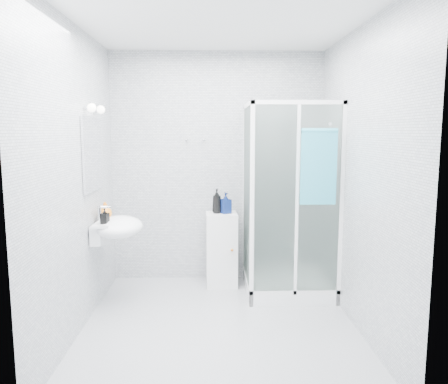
{
  "coord_description": "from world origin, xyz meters",
  "views": [
    {
      "loc": [
        -0.06,
        -3.69,
        1.7
      ],
      "look_at": [
        0.05,
        0.35,
        1.15
      ],
      "focal_mm": 35.0,
      "sensor_mm": 36.0,
      "label": 1
    }
  ],
  "objects_px": {
    "wall_basin": "(116,227)",
    "soap_dispenser_orange": "(105,210)",
    "soap_dispenser_black": "(105,216)",
    "shower_enclosure": "(282,252)",
    "shampoo_bottle_b": "(226,203)",
    "storage_cabinet": "(222,249)",
    "hand_towel": "(319,165)",
    "shampoo_bottle_a": "(217,201)"
  },
  "relations": [
    {
      "from": "wall_basin",
      "to": "soap_dispenser_orange",
      "type": "xyz_separation_m",
      "value": [
        -0.12,
        0.1,
        0.15
      ]
    },
    {
      "from": "soap_dispenser_black",
      "to": "wall_basin",
      "type": "bearing_deg",
      "value": 64.67
    },
    {
      "from": "shower_enclosure",
      "to": "shampoo_bottle_b",
      "type": "distance_m",
      "value": 0.81
    },
    {
      "from": "storage_cabinet",
      "to": "soap_dispenser_orange",
      "type": "xyz_separation_m",
      "value": [
        -1.15,
        -0.49,
        0.54
      ]
    },
    {
      "from": "hand_towel",
      "to": "shampoo_bottle_b",
      "type": "relative_size",
      "value": 3.12
    },
    {
      "from": "shampoo_bottle_a",
      "to": "soap_dispenser_orange",
      "type": "xyz_separation_m",
      "value": [
        -1.1,
        -0.51,
        -0.01
      ]
    },
    {
      "from": "shower_enclosure",
      "to": "shampoo_bottle_b",
      "type": "relative_size",
      "value": 8.75
    },
    {
      "from": "shampoo_bottle_a",
      "to": "soap_dispenser_black",
      "type": "xyz_separation_m",
      "value": [
        -1.05,
        -0.75,
        -0.02
      ]
    },
    {
      "from": "wall_basin",
      "to": "shampoo_bottle_a",
      "type": "bearing_deg",
      "value": 31.97
    },
    {
      "from": "soap_dispenser_black",
      "to": "soap_dispenser_orange",
      "type": "bearing_deg",
      "value": 102.6
    },
    {
      "from": "wall_basin",
      "to": "soap_dispenser_orange",
      "type": "relative_size",
      "value": 3.43
    },
    {
      "from": "shower_enclosure",
      "to": "storage_cabinet",
      "type": "relative_size",
      "value": 2.44
    },
    {
      "from": "shampoo_bottle_b",
      "to": "wall_basin",
      "type": "bearing_deg",
      "value": -150.85
    },
    {
      "from": "shower_enclosure",
      "to": "storage_cabinet",
      "type": "distance_m",
      "value": 0.69
    },
    {
      "from": "shower_enclosure",
      "to": "soap_dispenser_orange",
      "type": "bearing_deg",
      "value": -173.15
    },
    {
      "from": "storage_cabinet",
      "to": "shampoo_bottle_a",
      "type": "relative_size",
      "value": 3.04
    },
    {
      "from": "soap_dispenser_orange",
      "to": "soap_dispenser_black",
      "type": "height_order",
      "value": "soap_dispenser_orange"
    },
    {
      "from": "wall_basin",
      "to": "storage_cabinet",
      "type": "distance_m",
      "value": 1.25
    },
    {
      "from": "wall_basin",
      "to": "soap_dispenser_orange",
      "type": "distance_m",
      "value": 0.22
    },
    {
      "from": "shower_enclosure",
      "to": "soap_dispenser_black",
      "type": "xyz_separation_m",
      "value": [
        -1.72,
        -0.46,
        0.49
      ]
    },
    {
      "from": "shower_enclosure",
      "to": "shampoo_bottle_a",
      "type": "distance_m",
      "value": 0.9
    },
    {
      "from": "soap_dispenser_orange",
      "to": "wall_basin",
      "type": "bearing_deg",
      "value": -39.56
    },
    {
      "from": "wall_basin",
      "to": "hand_towel",
      "type": "bearing_deg",
      "value": -2.53
    },
    {
      "from": "shampoo_bottle_a",
      "to": "shampoo_bottle_b",
      "type": "xyz_separation_m",
      "value": [
        0.1,
        -0.01,
        -0.02
      ]
    },
    {
      "from": "storage_cabinet",
      "to": "hand_towel",
      "type": "height_order",
      "value": "hand_towel"
    },
    {
      "from": "shampoo_bottle_b",
      "to": "soap_dispenser_orange",
      "type": "distance_m",
      "value": 1.3
    },
    {
      "from": "shower_enclosure",
      "to": "shampoo_bottle_b",
      "type": "height_order",
      "value": "shower_enclosure"
    },
    {
      "from": "shower_enclosure",
      "to": "shampoo_bottle_a",
      "type": "relative_size",
      "value": 7.43
    },
    {
      "from": "shampoo_bottle_a",
      "to": "soap_dispenser_black",
      "type": "height_order",
      "value": "shampoo_bottle_a"
    },
    {
      "from": "shower_enclosure",
      "to": "soap_dispenser_black",
      "type": "bearing_deg",
      "value": -165.02
    },
    {
      "from": "shower_enclosure",
      "to": "wall_basin",
      "type": "distance_m",
      "value": 1.72
    },
    {
      "from": "storage_cabinet",
      "to": "shampoo_bottle_a",
      "type": "distance_m",
      "value": 0.55
    },
    {
      "from": "shower_enclosure",
      "to": "hand_towel",
      "type": "distance_m",
      "value": 1.07
    },
    {
      "from": "wall_basin",
      "to": "soap_dispenser_black",
      "type": "bearing_deg",
      "value": -115.33
    },
    {
      "from": "shower_enclosure",
      "to": "shampoo_bottle_a",
      "type": "bearing_deg",
      "value": 156.59
    },
    {
      "from": "shower_enclosure",
      "to": "storage_cabinet",
      "type": "height_order",
      "value": "shower_enclosure"
    },
    {
      "from": "shower_enclosure",
      "to": "soap_dispenser_orange",
      "type": "xyz_separation_m",
      "value": [
        -1.78,
        -0.21,
        0.5
      ]
    },
    {
      "from": "storage_cabinet",
      "to": "shampoo_bottle_a",
      "type": "xyz_separation_m",
      "value": [
        -0.05,
        0.02,
        0.54
      ]
    },
    {
      "from": "shampoo_bottle_b",
      "to": "soap_dispenser_orange",
      "type": "relative_size",
      "value": 1.4
    },
    {
      "from": "shower_enclosure",
      "to": "soap_dispenser_black",
      "type": "relative_size",
      "value": 13.69
    },
    {
      "from": "storage_cabinet",
      "to": "shampoo_bottle_b",
      "type": "xyz_separation_m",
      "value": [
        0.05,
        0.01,
        0.52
      ]
    },
    {
      "from": "hand_towel",
      "to": "soap_dispenser_orange",
      "type": "xyz_separation_m",
      "value": [
        -2.05,
        0.19,
        -0.46
      ]
    }
  ]
}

